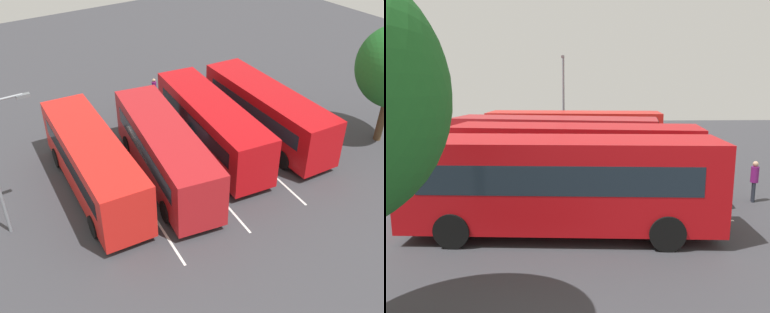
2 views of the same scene
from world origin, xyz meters
The scene contains 10 objects.
ground_plane centered at (0.00, 0.00, 0.00)m, with size 64.24×64.24×0.00m, color #38383D.
bus_far_left centered at (0.02, -5.48, 1.77)m, with size 10.25×3.17×3.18m.
bus_center_left centered at (0.60, -1.78, 1.77)m, with size 10.34×3.88×3.18m.
bus_center_right centered at (-0.30, 1.86, 1.77)m, with size 10.37×4.30×3.18m.
bus_far_right centered at (0.79, 5.43, 1.77)m, with size 10.28×3.37×3.18m.
pedestrian centered at (7.99, -2.24, 1.02)m, with size 0.40×0.40×1.73m.
street_lamp centered at (0.14, 9.84, 3.88)m, with size 0.21×2.23×6.69m.
lane_stripe_outer_left centered at (0.00, -3.63, 0.00)m, with size 12.57×0.12×0.01m, color silver.
lane_stripe_inner_left centered at (0.00, 0.00, 0.00)m, with size 12.57×0.12×0.01m, color silver.
lane_stripe_inner_right centered at (0.00, 3.63, 0.00)m, with size 12.57×0.12×0.01m, color silver.
Camera 2 is at (0.03, -17.67, 4.97)m, focal length 36.59 mm.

